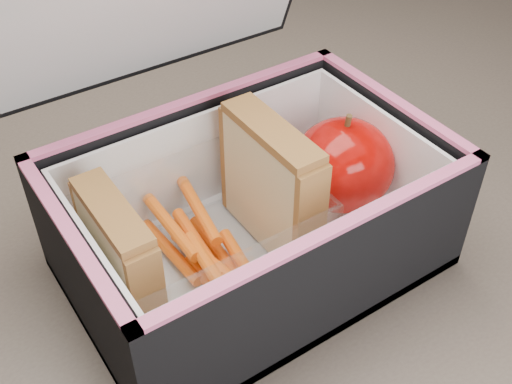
% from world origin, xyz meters
% --- Properties ---
extents(kitchen_table, '(1.20, 0.80, 0.75)m').
position_xyz_m(kitchen_table, '(0.00, 0.00, 0.66)').
color(kitchen_table, brown).
rests_on(kitchen_table, ground).
extents(lunch_bag, '(0.28, 0.25, 0.27)m').
position_xyz_m(lunch_bag, '(0.00, -0.04, 0.81)').
color(lunch_bag, black).
rests_on(lunch_bag, kitchen_table).
extents(plastic_tub, '(0.17, 0.12, 0.07)m').
position_xyz_m(plastic_tub, '(-0.04, -0.04, 0.80)').
color(plastic_tub, white).
rests_on(plastic_tub, lunch_bag).
extents(sandwich_left, '(0.02, 0.08, 0.09)m').
position_xyz_m(sandwich_left, '(-0.10, -0.04, 0.81)').
color(sandwich_left, beige).
rests_on(sandwich_left, plastic_tub).
extents(sandwich_right, '(0.03, 0.10, 0.11)m').
position_xyz_m(sandwich_right, '(0.02, -0.04, 0.82)').
color(sandwich_right, beige).
rests_on(sandwich_right, plastic_tub).
extents(carrot_sticks, '(0.05, 0.14, 0.03)m').
position_xyz_m(carrot_sticks, '(-0.04, -0.04, 0.78)').
color(carrot_sticks, '#F96110').
rests_on(carrot_sticks, plastic_tub).
extents(paper_napkin, '(0.08, 0.09, 0.01)m').
position_xyz_m(paper_napkin, '(0.09, -0.04, 0.77)').
color(paper_napkin, white).
rests_on(paper_napkin, lunch_bag).
extents(red_apple, '(0.11, 0.11, 0.09)m').
position_xyz_m(red_apple, '(0.10, -0.04, 0.81)').
color(red_apple, '#870400').
rests_on(red_apple, paper_napkin).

